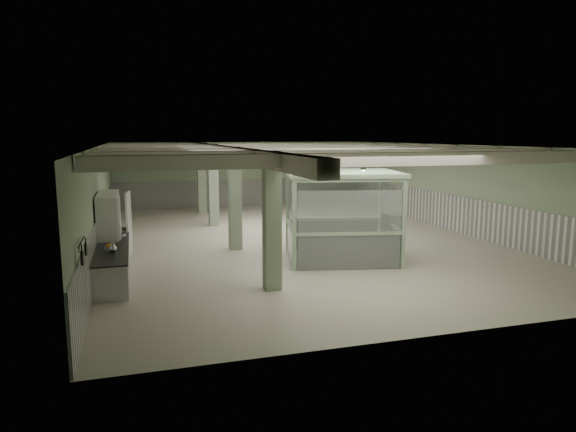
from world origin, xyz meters
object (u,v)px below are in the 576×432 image
object	(u,v)px
walkin_cooler	(110,228)
filing_cabinet	(392,235)
prep_counter	(113,259)
guard_booth	(342,201)

from	to	relation	value
walkin_cooler	filing_cabinet	bearing A→B (deg)	-10.89
walkin_cooler	prep_counter	bearing A→B (deg)	-86.59
guard_booth	prep_counter	bearing A→B (deg)	-168.65
prep_counter	guard_booth	world-z (taller)	guard_booth
prep_counter	guard_booth	xyz separation A→B (m)	(7.04, -0.17, 1.44)
filing_cabinet	guard_booth	bearing A→B (deg)	177.69
guard_booth	filing_cabinet	xyz separation A→B (m)	(1.75, -0.13, -1.18)
prep_counter	walkin_cooler	world-z (taller)	walkin_cooler
prep_counter	filing_cabinet	bearing A→B (deg)	-1.95
prep_counter	walkin_cooler	distance (m)	1.55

